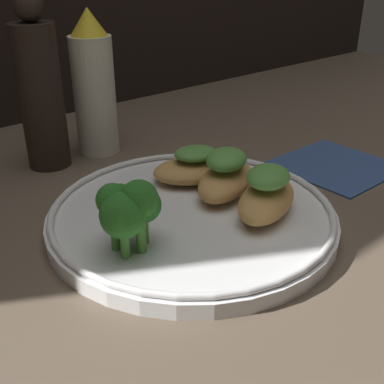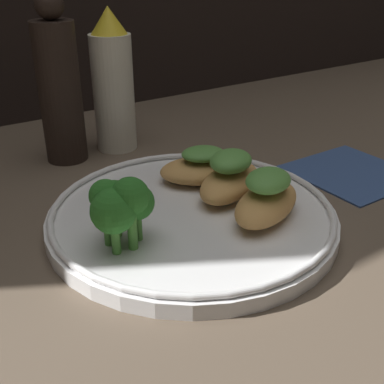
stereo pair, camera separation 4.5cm
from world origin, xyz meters
TOP-DOWN VIEW (x-y plane):
  - ground_plane at (0.00, 0.00)cm, footprint 180.00×180.00cm
  - plate at (0.00, 0.00)cm, footprint 27.25×27.25cm
  - grilled_meat_front at (4.87, -4.88)cm, footprint 10.00×7.73cm
  - grilled_meat_middle at (5.09, 0.75)cm, footprint 10.53×8.54cm
  - grilled_meat_back at (4.85, 5.12)cm, footprint 10.75×8.82cm
  - broccoli_bunch at (-8.10, -1.84)cm, footprint 5.80×5.20cm
  - sauce_bottle at (2.96, 22.13)cm, footprint 5.16×5.16cm
  - pepper_grinder at (-3.92, 22.13)cm, footprint 4.99×4.99cm
  - napkin at (22.08, -0.83)cm, footprint 12.43×12.43cm

SIDE VIEW (x-z plane):
  - ground_plane at x=0.00cm, z-range -1.00..0.00cm
  - napkin at x=22.08cm, z-range 0.00..0.40cm
  - plate at x=0.00cm, z-range -0.01..1.99cm
  - grilled_meat_back at x=4.85cm, z-range 1.00..4.67cm
  - grilled_meat_middle at x=5.09cm, z-range 0.98..5.61cm
  - grilled_meat_front at x=4.87cm, z-range 1.01..5.75cm
  - broccoli_bunch at x=-8.10cm, z-range 2.18..8.56cm
  - sauce_bottle at x=2.96cm, z-range -0.38..17.33cm
  - pepper_grinder at x=-3.92cm, z-range -0.87..18.93cm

